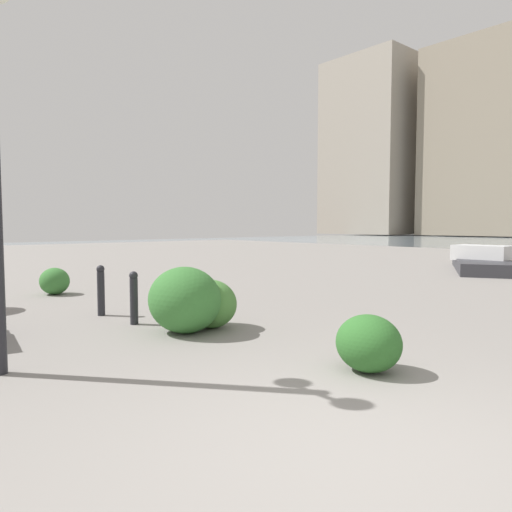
# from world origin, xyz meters

# --- Properties ---
(building_annex) EXTENTS (14.55, 10.47, 26.45)m
(building_annex) POSITION_xyz_m (27.86, -65.19, 13.23)
(building_annex) COLOR gray
(building_annex) RESTS_ON ground
(building_highrise) EXTENTS (13.90, 11.98, 27.74)m
(building_highrise) POSITION_xyz_m (44.47, -63.04, 13.87)
(building_highrise) COLOR #9E9384
(building_highrise) RESTS_ON ground
(bollard_near) EXTENTS (0.13, 0.13, 0.81)m
(bollard_near) POSITION_xyz_m (4.78, -0.72, 0.42)
(bollard_near) COLOR #232328
(bollard_near) RESTS_ON ground
(bollard_mid) EXTENTS (0.13, 0.13, 0.84)m
(bollard_mid) POSITION_xyz_m (5.77, -0.63, 0.44)
(bollard_mid) COLOR #232328
(bollard_mid) RESTS_ON ground
(shrub_low) EXTENTS (0.69, 0.62, 0.59)m
(shrub_low) POSITION_xyz_m (1.08, -1.48, 0.29)
(shrub_low) COLOR #2D6628
(shrub_low) RESTS_ON ground
(shrub_round) EXTENTS (0.83, 0.75, 0.71)m
(shrub_round) POSITION_xyz_m (3.83, -1.46, 0.35)
(shrub_round) COLOR #477F38
(shrub_round) RESTS_ON ground
(shrub_wide) EXTENTS (1.09, 0.98, 0.92)m
(shrub_wide) POSITION_xyz_m (3.81, -1.01, 0.46)
(shrub_wide) COLOR #387533
(shrub_wide) RESTS_ON ground
(shrub_tall) EXTENTS (0.68, 0.61, 0.58)m
(shrub_tall) POSITION_xyz_m (8.72, -0.82, 0.29)
(shrub_tall) COLOR #387533
(shrub_tall) RESTS_ON ground
(boat) EXTENTS (3.70, 4.92, 0.95)m
(boat) POSITION_xyz_m (5.02, -13.18, 0.21)
(boat) COLOR #333338
(boat) RESTS_ON ground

